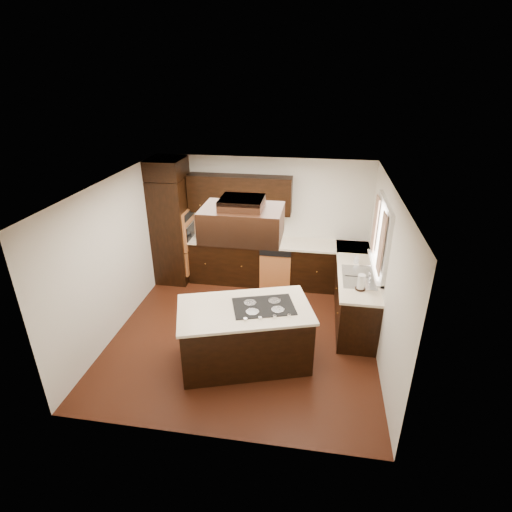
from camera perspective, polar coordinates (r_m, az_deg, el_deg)
name	(u,v)px	position (r m, az deg, el deg)	size (l,w,h in m)	color
floor	(244,334)	(6.77, -1.67, -11.02)	(4.20, 4.20, 0.02)	#4E2210
ceiling	(242,185)	(5.67, -1.99, 10.04)	(4.20, 4.20, 0.02)	silver
wall_back	(263,220)	(8.03, 1.00, 5.21)	(4.20, 0.02, 2.50)	beige
wall_front	(206,354)	(4.38, -7.11, -13.68)	(4.20, 0.02, 2.50)	beige
wall_left	(115,257)	(6.81, -19.55, -0.10)	(0.02, 4.20, 2.50)	beige
wall_right	(386,276)	(6.12, 18.02, -2.76)	(0.02, 4.20, 2.50)	beige
oven_column	(172,231)	(8.16, -11.88, 3.56)	(0.65, 0.75, 2.12)	black
wall_oven_face	(189,229)	(8.03, -9.57, 3.84)	(0.05, 0.62, 0.78)	#C47138
base_cabinets_back	(262,263)	(8.06, 0.89, -0.97)	(2.93, 0.60, 0.88)	black
base_cabinets_right	(354,292)	(7.24, 13.85, -5.00)	(0.60, 2.40, 0.88)	black
countertop_back	(262,242)	(7.86, 0.90, 1.99)	(2.93, 0.63, 0.04)	beige
countertop_right	(356,269)	(7.02, 14.11, -1.74)	(0.63, 2.40, 0.04)	beige
upper_cabinets	(240,194)	(7.76, -2.34, 8.82)	(2.00, 0.34, 0.72)	black
dishwasher_front	(275,272)	(7.79, 2.71, -2.35)	(0.60, 0.05, 0.72)	#C47138
window_frame	(382,237)	(6.44, 17.52, 2.67)	(0.06, 1.32, 1.12)	silver
window_pane	(384,237)	(6.45, 17.76, 2.65)	(0.00, 1.20, 1.00)	white
curtain_left	(381,244)	(6.03, 17.49, 1.65)	(0.02, 0.34, 0.90)	beige
curtain_right	(375,224)	(6.81, 16.65, 4.43)	(0.02, 0.34, 0.90)	beige
sink_rim	(359,277)	(6.70, 14.45, -2.90)	(0.52, 0.84, 0.01)	silver
island	(245,336)	(5.96, -1.60, -11.35)	(1.82, 0.99, 0.88)	black
island_top	(245,309)	(5.70, -1.65, -7.63)	(1.88, 1.06, 0.04)	beige
cooktop	(264,306)	(5.72, 1.10, -7.19)	(0.86, 0.57, 0.01)	black
range_hood	(242,223)	(5.24, -1.99, 4.75)	(1.05, 0.72, 0.42)	black
hood_duct	(242,203)	(5.15, -2.04, 7.62)	(0.55, 0.50, 0.13)	black
blender_base	(214,236)	(8.03, -6.00, 2.92)	(0.15, 0.15, 0.10)	silver
blender_pitcher	(214,227)	(7.97, -6.06, 4.12)	(0.13, 0.13, 0.26)	silver
spice_rack	(223,234)	(7.89, -4.68, 3.22)	(0.32, 0.08, 0.27)	black
mixing_bowl	(202,236)	(8.10, -7.70, 2.89)	(0.26, 0.26, 0.06)	silver
soap_bottle	(356,259)	(7.13, 14.14, -0.42)	(0.08, 0.08, 0.17)	silver
paper_towel	(361,282)	(6.28, 14.78, -3.66)	(0.12, 0.12, 0.25)	silver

